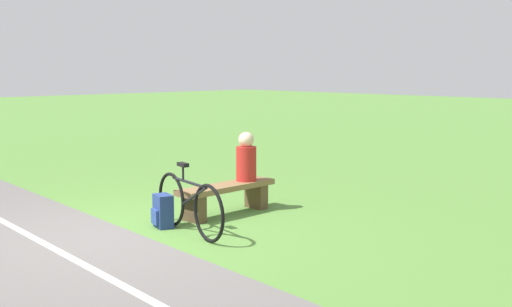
{
  "coord_description": "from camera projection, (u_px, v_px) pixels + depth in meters",
  "views": [
    {
      "loc": [
        4.23,
        6.94,
        2.12
      ],
      "look_at": [
        -1.31,
        1.23,
        1.06
      ],
      "focal_mm": 44.91,
      "sensor_mm": 36.0,
      "label": 1
    }
  ],
  "objects": [
    {
      "name": "ground_plane",
      "position": [
        115.0,
        236.0,
        8.13
      ],
      "size": [
        80.0,
        80.0,
        0.0
      ],
      "primitive_type": "plane",
      "color": "#548438"
    },
    {
      "name": "bench",
      "position": [
        227.0,
        194.0,
        9.32
      ],
      "size": [
        1.66,
        0.44,
        0.45
      ],
      "rotation": [
        0.0,
        0.0,
        0.03
      ],
      "color": "brown",
      "rests_on": "ground_plane"
    },
    {
      "name": "person_seated",
      "position": [
        246.0,
        159.0,
        9.54
      ],
      "size": [
        0.31,
        0.31,
        0.74
      ],
      "rotation": [
        0.0,
        0.0,
        0.03
      ],
      "color": "#B2231E",
      "rests_on": "bench"
    },
    {
      "name": "bicycle",
      "position": [
        189.0,
        204.0,
        8.23
      ],
      "size": [
        0.36,
        1.73,
        0.91
      ],
      "rotation": [
        0.0,
        0.0,
        1.39
      ],
      "color": "black",
      "rests_on": "ground_plane"
    },
    {
      "name": "backpack",
      "position": [
        163.0,
        211.0,
        8.57
      ],
      "size": [
        0.29,
        0.34,
        0.45
      ],
      "rotation": [
        0.0,
        0.0,
        4.44
      ],
      "color": "navy",
      "rests_on": "ground_plane"
    }
  ]
}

